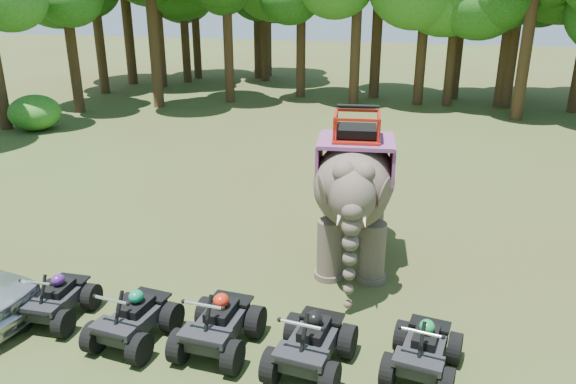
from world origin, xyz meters
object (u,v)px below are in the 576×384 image
(elephant, at_px, (354,189))
(atv_1, at_px, (133,312))
(atv_3, at_px, (311,337))
(atv_2, at_px, (218,318))
(atv_0, at_px, (56,294))
(atv_4, at_px, (424,343))

(elephant, distance_m, atv_1, 5.71)
(atv_3, bearing_deg, atv_2, -178.18)
(elephant, height_order, atv_3, elephant)
(elephant, height_order, atv_0, elephant)
(atv_3, bearing_deg, atv_0, -176.23)
(elephant, relative_size, atv_4, 2.75)
(elephant, bearing_deg, atv_3, -97.82)
(atv_1, bearing_deg, elephant, 57.30)
(atv_2, bearing_deg, atv_0, -178.38)
(elephant, height_order, atv_2, elephant)
(atv_1, relative_size, atv_2, 0.95)
(atv_0, height_order, atv_2, atv_2)
(atv_2, xyz_separation_m, atv_3, (1.78, -0.17, -0.00))
(elephant, height_order, atv_1, elephant)
(atv_0, relative_size, atv_4, 0.96)
(atv_2, bearing_deg, atv_3, -1.33)
(atv_4, bearing_deg, atv_1, -167.17)
(atv_0, bearing_deg, elephant, 35.04)
(elephant, xyz_separation_m, atv_2, (-1.93, -4.11, -1.22))
(atv_0, xyz_separation_m, atv_3, (5.30, -0.32, 0.07))
(elephant, height_order, atv_4, elephant)
(atv_0, bearing_deg, atv_1, -10.37)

